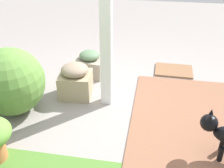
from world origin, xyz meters
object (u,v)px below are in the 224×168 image
Objects in this scene: porch_pillar at (106,20)px; doormat at (174,70)px; stone_planter_nearest at (90,64)px; round_shrub at (10,82)px; stone_planter_near at (75,81)px.

porch_pillar is 1.79m from doormat.
stone_planter_nearest reaches higher than doormat.
stone_planter_nearest is at bearing -122.67° from round_shrub.
doormat is (-0.92, -1.06, -1.12)m from porch_pillar.
round_shrub is at bearing 19.55° from porch_pillar.
stone_planter_near is at bearing 86.34° from stone_planter_nearest.
round_shrub is at bearing 35.14° from stone_planter_near.
porch_pillar is 2.69× the size of round_shrub.
porch_pillar is 4.65× the size of stone_planter_near.
porch_pillar is 3.78× the size of doormat.
round_shrub reaches higher than stone_planter_nearest.
stone_planter_near is at bearing 35.58° from doormat.
stone_planter_near is 1.70m from doormat.
stone_planter_nearest is 0.58× the size of round_shrub.
stone_planter_nearest is 1.34m from round_shrub.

